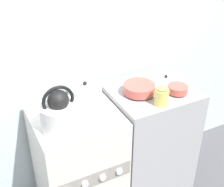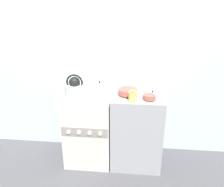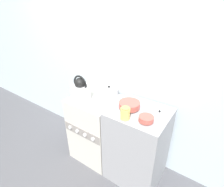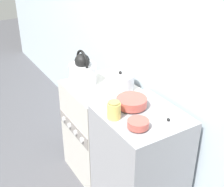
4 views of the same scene
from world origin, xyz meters
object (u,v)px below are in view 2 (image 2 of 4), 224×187
(cooking_pot, at_px, (100,88))
(storage_jar, at_px, (133,96))
(enamel_bowl, at_px, (128,92))
(stove, at_px, (89,129))
(small_ceramic_bowl, at_px, (149,97))
(kettle, at_px, (75,90))
(loose_pot_lid, at_px, (153,93))

(cooking_pot, xyz_separation_m, storage_jar, (0.40, -0.31, 0.03))
(enamel_bowl, bearing_deg, stove, 178.96)
(small_ceramic_bowl, bearing_deg, storage_jar, -159.48)
(kettle, relative_size, enamel_bowl, 1.35)
(kettle, distance_m, storage_jar, 0.65)
(kettle, distance_m, enamel_bowl, 0.60)
(small_ceramic_bowl, bearing_deg, stove, 170.14)
(enamel_bowl, bearing_deg, loose_pot_lid, 17.41)
(cooking_pot, xyz_separation_m, loose_pot_lid, (0.63, -0.03, -0.02))
(kettle, relative_size, cooking_pot, 1.27)
(kettle, bearing_deg, stove, 37.56)
(loose_pot_lid, bearing_deg, storage_jar, -130.28)
(kettle, bearing_deg, enamel_bowl, 8.21)
(enamel_bowl, distance_m, loose_pot_lid, 0.30)
(enamel_bowl, relative_size, loose_pot_lid, 1.26)
(stove, height_order, loose_pot_lid, loose_pot_lid)
(kettle, bearing_deg, storage_jar, -8.52)
(enamel_bowl, xyz_separation_m, loose_pot_lid, (0.29, 0.09, -0.04))
(stove, bearing_deg, storage_jar, -19.93)
(small_ceramic_bowl, xyz_separation_m, storage_jar, (-0.18, -0.07, 0.03))
(kettle, distance_m, small_ceramic_bowl, 0.83)
(stove, relative_size, kettle, 2.98)
(small_ceramic_bowl, bearing_deg, kettle, 177.98)
(loose_pot_lid, bearing_deg, small_ceramic_bowl, -103.77)
(cooking_pot, bearing_deg, stove, -136.85)
(storage_jar, distance_m, loose_pot_lid, 0.36)
(kettle, xyz_separation_m, loose_pot_lid, (0.88, 0.18, -0.07))
(cooking_pot, bearing_deg, enamel_bowl, -19.96)
(cooking_pot, xyz_separation_m, enamel_bowl, (0.34, -0.12, 0.01))
(enamel_bowl, height_order, storage_jar, storage_jar)
(loose_pot_lid, bearing_deg, cooking_pot, 176.90)
(stove, relative_size, loose_pot_lid, 5.05)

